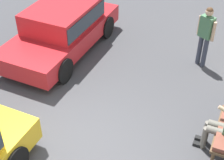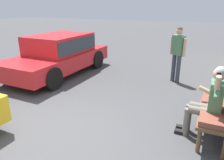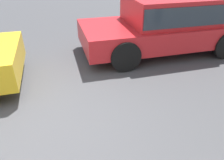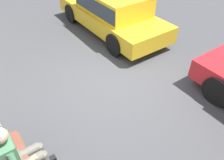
% 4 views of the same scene
% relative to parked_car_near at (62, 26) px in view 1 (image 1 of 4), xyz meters
% --- Properties ---
extents(ground_plane, '(60.00, 60.00, 0.00)m').
position_rel_parked_car_near_xyz_m(ground_plane, '(3.31, 2.26, -0.76)').
color(ground_plane, '#424244').
extents(parked_car_near, '(4.17, 1.94, 1.38)m').
position_rel_parked_car_near_xyz_m(parked_car_near, '(0.00, 0.00, 0.00)').
color(parked_car_near, red).
rests_on(parked_car_near, ground_plane).
extents(pedestrian_standing, '(0.35, 0.50, 1.73)m').
position_rel_parked_car_near_xyz_m(pedestrian_standing, '(-0.84, 3.90, 0.26)').
color(pedestrian_standing, '#383D4C').
rests_on(pedestrian_standing, ground_plane).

